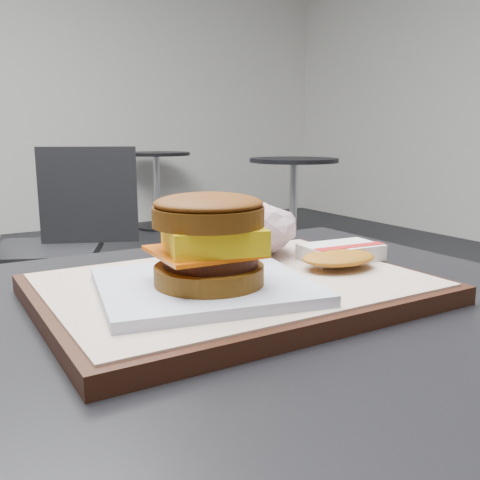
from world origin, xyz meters
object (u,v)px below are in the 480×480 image
at_px(breakfast_sandwich, 208,251).
at_px(neighbor_chair, 61,238).
at_px(hash_brown, 340,254).
at_px(serving_tray, 235,288).
at_px(crumpled_wrapper, 239,228).

height_order(breakfast_sandwich, neighbor_chair, breakfast_sandwich).
relative_size(breakfast_sandwich, hash_brown, 1.81).
bearing_deg(serving_tray, breakfast_sandwich, -147.10).
height_order(breakfast_sandwich, hash_brown, breakfast_sandwich).
distance_m(crumpled_wrapper, neighbor_chair, 1.73).
height_order(serving_tray, neighbor_chair, neighbor_chair).
bearing_deg(serving_tray, crumpled_wrapper, 56.90).
bearing_deg(neighbor_chair, crumpled_wrapper, -95.35).
distance_m(hash_brown, crumpled_wrapper, 0.12).
height_order(breakfast_sandwich, crumpled_wrapper, breakfast_sandwich).
xyz_separation_m(breakfast_sandwich, hash_brown, (0.18, 0.02, -0.03)).
bearing_deg(serving_tray, neighbor_chair, 83.09).
relative_size(serving_tray, hash_brown, 3.14).
xyz_separation_m(serving_tray, breakfast_sandwich, (-0.05, -0.03, 0.05)).
xyz_separation_m(hash_brown, neighbor_chair, (0.08, 1.78, -0.29)).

